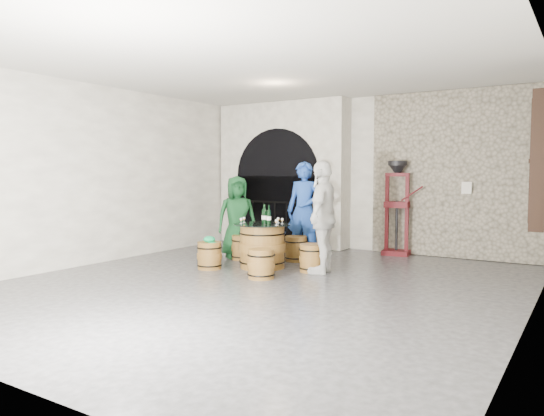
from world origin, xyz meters
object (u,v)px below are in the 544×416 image
Objects in this scene: barrel_stool_left at (243,248)px; person_white at (323,217)px; barrel_table at (262,246)px; person_green at (237,217)px; wine_bottle_center at (269,216)px; barrel_stool_near_right at (261,264)px; person_blue at (304,211)px; wine_bottle_left at (265,216)px; corking_press at (397,200)px; wine_bottle_right at (264,216)px; barrel_stool_near_left at (209,256)px; barrel_stool_far at (296,249)px; barrel_stool_right at (312,258)px; side_barrel at (314,241)px.

barrel_stool_left is 1.99m from person_white.
person_green is (-1.00, 0.64, 0.41)m from barrel_table.
wine_bottle_center reaches higher than barrel_stool_left.
person_blue reaches higher than barrel_stool_near_right.
person_green is at bearing -113.30° from person_white.
person_green is (-0.24, 0.15, 0.56)m from barrel_stool_left.
barrel_stool_left is 1.41× the size of wine_bottle_left.
person_green is at bearing -166.50° from person_blue.
person_white is 5.64× the size of wine_bottle_center.
wine_bottle_right is at bearing -128.12° from corking_press.
barrel_stool_near_right and barrel_stool_near_left have the same top height.
person_blue reaches higher than barrel_stool_far.
person_green is at bearing 150.55° from wine_bottle_center.
corking_press is at bearing 39.46° from person_blue.
person_green reaches higher than wine_bottle_right.
wine_bottle_center is at bearing -90.74° from person_white.
barrel_stool_left is 1.70m from barrel_stool_right.
barrel_stool_right is at bearing -63.55° from person_blue.
corking_press is at bearing 159.82° from person_white.
barrel_stool_right is 1.02m from wine_bottle_center.
wine_bottle_center is (-0.07, -1.13, -0.03)m from person_blue.
wine_bottle_center is at bearing 33.96° from barrel_stool_near_left.
person_blue is 1.07m from wine_bottle_left.
corking_press reaches higher than barrel_stool_near_left.
barrel_stool_left is at bearing -156.39° from barrel_stool_far.
barrel_table is at bearing -100.25° from barrel_stool_far.
person_green is (-0.30, 1.21, 0.56)m from barrel_stool_near_left.
barrel_stool_near_left is 2.04m from person_white.
person_blue is 1.94m from corking_press.
barrel_stool_near_right is 2.37m from side_barrel.
person_blue is (0.96, 0.64, 0.69)m from barrel_stool_left.
person_blue is 1.00× the size of person_white.
barrel_stool_right is 1.40m from person_blue.
barrel_stool_right is 1.00× the size of barrel_stool_near_left.
barrel_stool_left is 1.09m from wine_bottle_left.
person_green is 0.84× the size of corking_press.
wine_bottle_right is (-0.92, -0.04, 0.66)m from barrel_stool_right.
barrel_stool_left is at bearing -144.01° from corking_press.
barrel_stool_near_right is 0.25× the size of person_white.
person_blue reaches higher than side_barrel.
barrel_stool_near_left is 1.41× the size of wine_bottle_right.
barrel_stool_far is at bearing -108.59° from person_blue.
barrel_stool_near_left is at bearing -141.12° from barrel_table.
wine_bottle_center is at bearing -1.17° from barrel_table.
wine_bottle_right is (0.74, -0.40, 0.66)m from barrel_stool_left.
corking_press reaches higher than person_green.
barrel_table reaches higher than side_barrel.
barrel_stool_left and barrel_stool_right have the same top height.
corking_press is (1.53, 2.47, 0.19)m from wine_bottle_right.
wine_bottle_right is at bearing 151.17° from wine_bottle_center.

